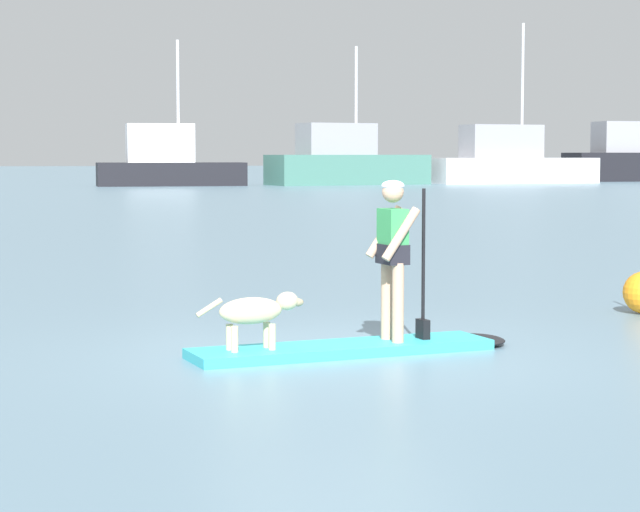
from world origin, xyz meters
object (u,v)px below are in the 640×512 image
(person_paddler, at_px, (394,248))
(dog, at_px, (256,312))
(paddleboard, at_px, (362,347))
(moored_boat_far_port, at_px, (345,162))
(moored_boat_starboard, at_px, (510,161))
(moored_boat_far_starboard, at_px, (167,163))
(moored_boat_center, at_px, (636,159))

(person_paddler, distance_m, dog, 1.59)
(paddleboard, bearing_deg, moored_boat_far_port, 76.45)
(paddleboard, distance_m, dog, 1.21)
(person_paddler, bearing_deg, moored_boat_starboard, 67.68)
(dog, bearing_deg, paddleboard, 10.06)
(moored_boat_starboard, bearing_deg, moored_boat_far_port, -173.22)
(moored_boat_far_starboard, distance_m, moored_boat_far_port, 11.71)
(paddleboard, distance_m, moored_boat_far_starboard, 65.43)
(person_paddler, bearing_deg, moored_boat_far_port, 76.72)
(moored_boat_far_starboard, relative_size, moored_boat_center, 0.85)
(dog, height_order, moored_boat_center, moored_boat_center)
(moored_boat_far_starboard, bearing_deg, moored_boat_starboard, 4.68)
(person_paddler, distance_m, moored_boat_center, 81.48)
(moored_boat_starboard, bearing_deg, person_paddler, -112.32)
(dog, height_order, moored_boat_far_port, moored_boat_far_port)
(dog, xyz_separation_m, moored_boat_starboard, (29.03, 67.42, 1.04))
(paddleboard, distance_m, moored_boat_starboard, 72.80)
(paddleboard, distance_m, person_paddler, 1.05)
(paddleboard, height_order, dog, dog)
(dog, bearing_deg, moored_boat_center, 60.43)
(person_paddler, relative_size, moored_boat_far_starboard, 0.17)
(moored_boat_starboard, relative_size, moored_boat_center, 1.12)
(person_paddler, height_order, dog, person_paddler)
(paddleboard, height_order, person_paddler, person_paddler)
(paddleboard, bearing_deg, dog, -169.94)
(paddleboard, xyz_separation_m, moored_boat_center, (39.56, 71.49, 1.61))
(moored_boat_far_starboard, xyz_separation_m, moored_boat_far_port, (11.70, 0.51, 0.06))
(moored_boat_center, bearing_deg, moored_boat_far_port, -166.49)
(moored_boat_far_starboard, xyz_separation_m, moored_boat_center, (35.40, 6.21, 0.20))
(person_paddler, relative_size, moored_boat_far_port, 0.15)
(paddleboard, height_order, moored_boat_far_port, moored_boat_far_port)
(dog, relative_size, moored_boat_center, 0.10)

